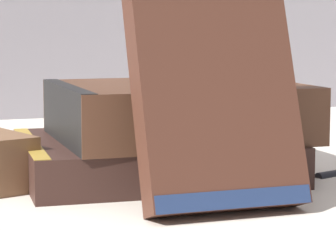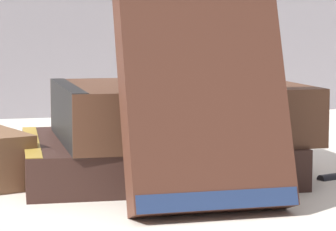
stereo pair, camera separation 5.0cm
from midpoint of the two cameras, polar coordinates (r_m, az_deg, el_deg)
name	(u,v)px [view 2 (the right image)]	position (r m, az deg, el deg)	size (l,w,h in m)	color
ground_plane	(203,185)	(0.62, 4.83, -5.03)	(3.00, 3.00, 0.00)	beige
book_flat_bottom	(147,157)	(0.65, 0.68, -3.01)	(0.22, 0.18, 0.03)	#331E19
book_flat_top	(172,111)	(0.65, 2.53, 0.31)	(0.19, 0.16, 0.05)	#4C2D1E
book_leaning_front	(204,102)	(0.53, 5.30, 0.95)	(0.11, 0.07, 0.16)	#422319
pocket_watch	(214,82)	(0.62, 5.60, 2.39)	(0.05, 0.05, 0.01)	silver
reading_glasses	(88,148)	(0.80, -3.95, -2.33)	(0.11, 0.08, 0.00)	#4C3828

